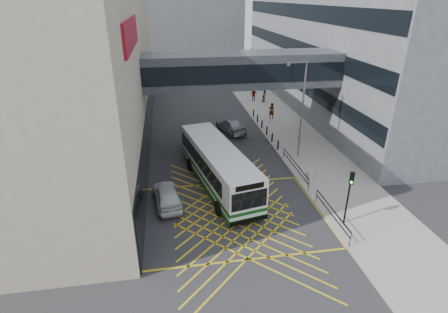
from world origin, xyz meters
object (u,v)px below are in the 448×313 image
car_dark (194,142)px  pedestrian_b (265,96)px  street_lamp (301,105)px  car_silver (231,125)px  bus (217,165)px  pedestrian_c (254,95)px  traffic_light (349,190)px  litter_bin (310,176)px  car_white (167,195)px  pedestrian_a (271,111)px

car_dark → pedestrian_b: size_ratio=2.66×
street_lamp → car_silver: bearing=110.1°
bus → pedestrian_c: bus is taller
bus → car_silver: bus is taller
traffic_light → litter_bin: bearing=113.2°
car_white → litter_bin: (11.30, 1.35, -0.14)m
street_lamp → pedestrian_a: bearing=74.5°
car_silver → pedestrian_b: bearing=-137.0°
bus → car_silver: 12.08m
car_white → car_dark: 10.04m
car_white → street_lamp: size_ratio=0.55×
bus → pedestrian_b: bus is taller
street_lamp → car_white: bearing=-164.3°
traffic_light → pedestrian_b: traffic_light is taller
car_white → traffic_light: bearing=150.5°
car_white → litter_bin: bearing=178.8°
traffic_light → litter_bin: size_ratio=4.19×
pedestrian_a → car_silver: bearing=23.2°
bus → litter_bin: (7.33, -0.80, -1.15)m
car_dark → traffic_light: (8.62, -14.13, 1.93)m
bus → litter_bin: size_ratio=13.22×
car_silver → pedestrian_c: 12.28m
litter_bin → pedestrian_a: size_ratio=0.47×
bus → litter_bin: bus is taller
car_dark → litter_bin: 11.95m
car_white → car_silver: (7.16, 13.76, 0.01)m
pedestrian_a → pedestrian_c: 7.93m
car_white → pedestrian_a: pedestrian_a is taller
litter_bin → pedestrian_b: pedestrian_b is taller
pedestrian_b → car_silver: bearing=-160.5°
car_dark → street_lamp: 10.76m
bus → traffic_light: size_ratio=3.16×
pedestrian_b → litter_bin: bearing=-133.6°
car_silver → litter_bin: size_ratio=5.41×
car_white → litter_bin: 11.38m
car_silver → traffic_light: traffic_light is taller
bus → car_white: bus is taller
car_dark → litter_bin: car_dark is taller
bus → street_lamp: street_lamp is taller
traffic_light → litter_bin: traffic_light is taller
car_dark → car_silver: car_silver is taller
bus → car_white: (-3.97, -2.15, -1.01)m
bus → pedestrian_b: (9.76, 21.70, -0.75)m
car_dark → pedestrian_b: pedestrian_b is taller
bus → pedestrian_a: (8.69, 14.78, -0.64)m
car_silver → pedestrian_a: (5.50, 3.17, 0.35)m
car_dark → pedestrian_c: pedestrian_c is taller
car_dark → street_lamp: street_lamp is taller
pedestrian_a → pedestrian_c: size_ratio=1.11×
street_lamp → litter_bin: street_lamp is taller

